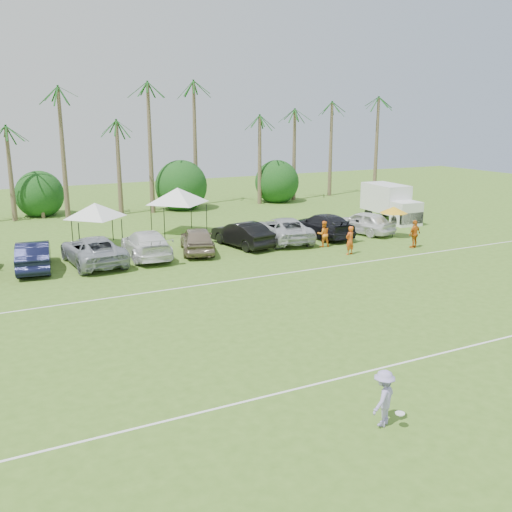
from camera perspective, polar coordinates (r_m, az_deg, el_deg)
name	(u,v)px	position (r m, az deg, el deg)	size (l,w,h in m)	color
ground	(403,398)	(18.75, 14.51, -13.58)	(120.00, 120.00, 0.00)	#466E21
field_lines	(278,318)	(24.74, 2.25, -6.18)	(80.00, 12.10, 0.01)	white
palm_tree_3	(5,94)	(50.40, -23.82, 14.63)	(2.40, 2.40, 11.90)	brown
palm_tree_4	(61,127)	(50.81, -18.94, 12.11)	(2.40, 2.40, 8.90)	brown
palm_tree_5	(109,116)	(51.52, -14.50, 13.41)	(2.40, 2.40, 9.90)	brown
palm_tree_6	(154,106)	(52.55, -10.17, 14.57)	(2.40, 2.40, 10.90)	brown
palm_tree_7	(196,96)	(53.87, -5.98, 15.59)	(2.40, 2.40, 11.90)	brown
palm_tree_8	(246,125)	(55.85, -1.00, 12.96)	(2.40, 2.40, 8.90)	brown
palm_tree_9	(291,116)	(58.19, 3.57, 13.84)	(2.40, 2.40, 9.90)	brown
palm_tree_10	(334,107)	(60.86, 7.79, 14.56)	(2.40, 2.40, 10.90)	brown
palm_tree_11	(366,99)	(63.22, 10.92, 15.19)	(2.40, 2.40, 11.90)	brown
bush_tree_1	(40,195)	(51.98, -20.79, 5.68)	(4.00, 4.00, 4.00)	brown
bush_tree_2	(175,187)	(54.53, -8.12, 6.81)	(4.00, 4.00, 4.00)	brown
bush_tree_3	(269,182)	(58.48, 1.27, 7.43)	(4.00, 4.00, 4.00)	brown
sideline_player_a	(350,240)	(35.91, 9.37, 1.56)	(0.66, 0.43, 1.80)	#E35819
sideline_player_b	(323,234)	(37.75, 6.76, 2.21)	(0.84, 0.65, 1.73)	orange
sideline_player_c	(415,234)	(38.63, 15.58, 2.13)	(1.07, 0.45, 1.83)	#CC6216
box_truck	(391,202)	(47.93, 13.30, 5.30)	(2.50, 5.80, 2.93)	white
canopy_tent_left	(95,203)	(38.70, -15.83, 5.13)	(4.19, 4.19, 3.39)	black
canopy_tent_right	(177,188)	(41.75, -7.86, 6.78)	(4.84, 4.84, 3.92)	black
market_umbrella	(394,210)	(41.31, 13.62, 4.51)	(1.98, 1.98, 2.21)	black
frisbee_player	(384,398)	(16.82, 12.64, -13.69)	(1.23, 1.04, 1.65)	#A597D7
parked_car_1	(34,256)	(34.27, -21.35, 0.05)	(1.76, 5.04, 1.66)	#121533
parked_car_2	(93,250)	(34.49, -15.99, 0.56)	(2.75, 5.97, 1.66)	#979CA5
parked_car_3	(146,244)	(35.38, -10.92, 1.19)	(2.32, 5.72, 1.66)	white
parked_car_4	(197,240)	(36.15, -5.89, 1.64)	(1.96, 4.87, 1.66)	#84735D
parked_car_5	(242,234)	(37.59, -1.41, 2.19)	(1.76, 5.04, 1.66)	black
parked_car_6	(283,229)	(39.21, 2.75, 2.68)	(2.75, 5.97, 1.66)	#B8BBBF
parked_car_7	(323,225)	(40.87, 6.71, 3.07)	(2.32, 5.72, 1.66)	black
parked_car_8	(363,222)	(42.43, 10.63, 3.33)	(1.96, 4.87, 1.66)	white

